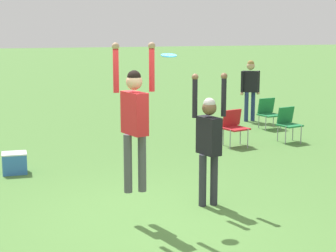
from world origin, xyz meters
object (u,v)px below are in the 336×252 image
Objects in this scene: person_jumping at (134,114)px; camping_chair_3 at (288,121)px; person_spectator_near at (250,84)px; camping_chair_0 at (268,111)px; person_defending at (209,137)px; camping_chair_2 at (234,125)px; frisbee at (169,55)px; cooler_box at (15,163)px.

person_jumping is 6.63m from camping_chair_3.
person_spectator_near is at bearing -111.55° from camping_chair_3.
person_jumping reaches higher than camping_chair_3.
person_jumping reaches higher than camping_chair_0.
person_defending is 7.00m from camping_chair_0.
camping_chair_2 is 1.00× the size of camping_chair_3.
frisbee is at bearing -87.40° from person_jumping.
camping_chair_0 is 0.46× the size of person_spectator_near.
camping_chair_2 reaches higher than camping_chair_0.
person_defending is at bearing 44.33° from camping_chair_2.
camping_chair_2 is at bearing 135.09° from person_defending.
camping_chair_0 is at bearing -152.16° from camping_chair_2.
frisbee is 8.61m from person_spectator_near.
person_jumping is at bearing -160.02° from frisbee.
person_defending is 1.48m from frisbee.
camping_chair_3 is (-0.32, -1.75, 0.03)m from camping_chair_0.
person_defending is (1.27, 0.40, -0.48)m from person_jumping.
cooler_box is (-1.67, 3.24, -1.39)m from person_jumping.
person_defending is 9.05× the size of frisbee.
cooler_box is at bearing -5.35° from camping_chair_2.
frisbee is at bearing 29.53° from camping_chair_3.
person_jumping is at bearing 38.17° from camping_chair_0.
person_jumping is at bearing -62.77° from cooler_box.
cooler_box is (-2.94, 2.85, -0.91)m from person_defending.
frisbee is at bearing 40.49° from camping_chair_0.
person_jumping is at bearing 34.48° from camping_chair_2.
cooler_box is at bearing 126.33° from frisbee.
person_jumping is 9.00m from person_spectator_near.
person_jumping is 1.20× the size of person_spectator_near.
camping_chair_0 is at bearing 23.61° from cooler_box.
person_defending is at bearing -86.87° from person_spectator_near.
person_defending is 2.48× the size of camping_chair_2.
frisbee reaches higher than person_spectator_near.
person_defending reaches higher than camping_chair_3.
frisbee is (-0.71, -0.19, 1.28)m from person_defending.
camping_chair_2 is at bearing 12.79° from cooler_box.
person_defending is at bearing 44.17° from camping_chair_0.
person_jumping is 2.54× the size of camping_chair_2.
frisbee is 0.50× the size of cooler_box.
camping_chair_0 is 1.78m from camping_chair_3.
frisbee is 0.28× the size of camping_chair_0.
camping_chair_3 is at bearing 67.14° from camping_chair_0.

